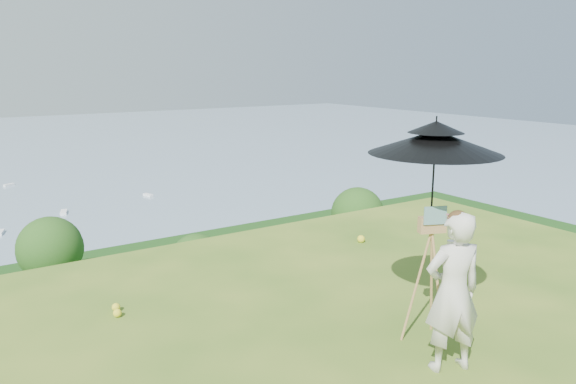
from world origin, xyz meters
TOP-DOWN VIEW (x-y plane):
  - slope_trees at (0.00, 35.00)m, footprint 110.00×50.00m
  - painter at (1.42, 1.68)m, footprint 0.68×0.55m
  - field_easel at (1.69, 2.23)m, footprint 0.76×0.76m
  - sun_umbrella at (1.70, 2.26)m, footprint 1.57×1.57m
  - painter_cap at (1.42, 1.68)m, footprint 0.27×0.29m

SIDE VIEW (x-z plane):
  - slope_trees at x=0.00m, z-range -18.00..-12.00m
  - field_easel at x=1.69m, z-range 0.00..1.53m
  - painter at x=1.42m, z-range 0.00..1.62m
  - painter_cap at x=1.42m, z-range 1.53..1.63m
  - sun_umbrella at x=1.70m, z-range 1.26..2.46m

